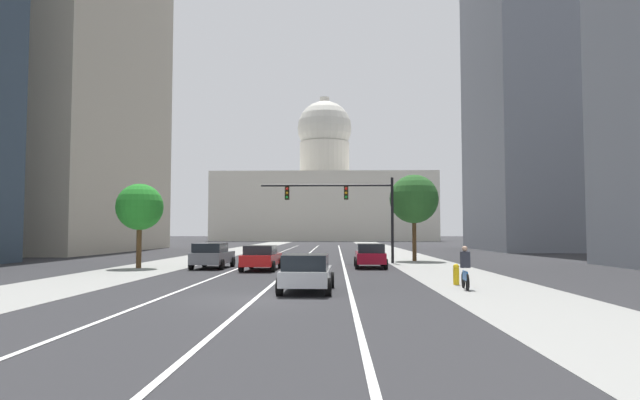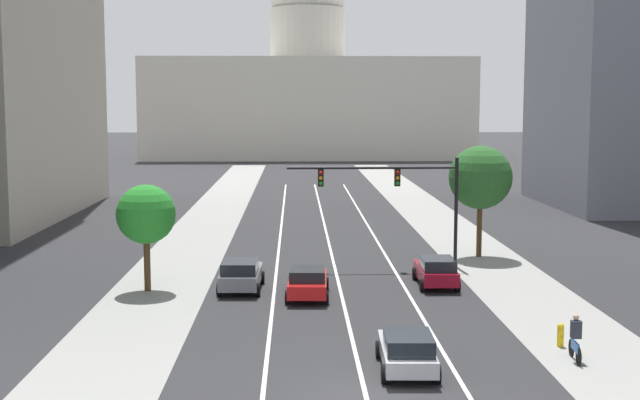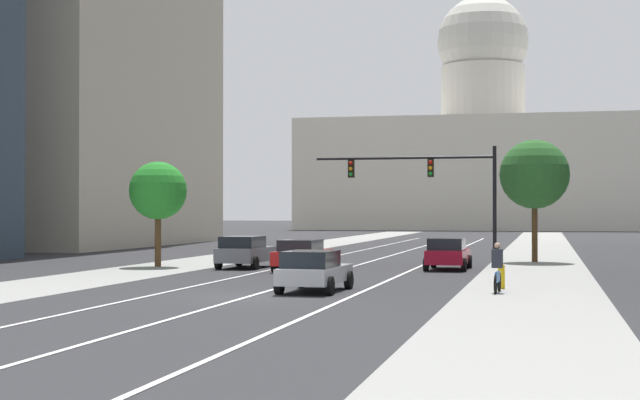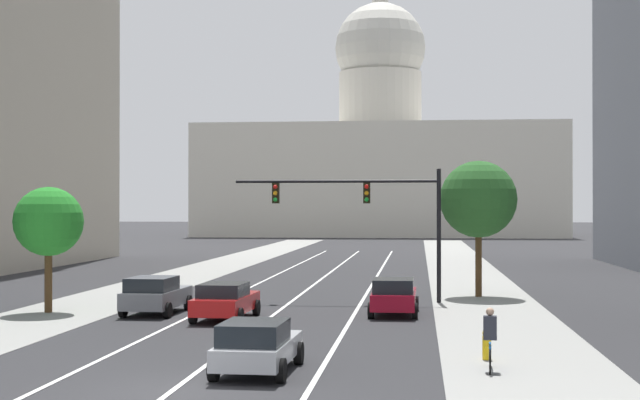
{
  "view_description": "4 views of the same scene",
  "coord_description": "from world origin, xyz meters",
  "px_view_note": "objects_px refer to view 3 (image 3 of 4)",
  "views": [
    {
      "loc": [
        2.71,
        -18.47,
        2.3
      ],
      "look_at": [
        1.48,
        25.78,
        4.83
      ],
      "focal_mm": 30.77,
      "sensor_mm": 36.0,
      "label": 1
    },
    {
      "loc": [
        -2.22,
        -26.22,
        9.27
      ],
      "look_at": [
        -0.56,
        30.34,
        2.79
      ],
      "focal_mm": 47.96,
      "sensor_mm": 36.0,
      "label": 2
    },
    {
      "loc": [
        9.46,
        -30.55,
        2.81
      ],
      "look_at": [
        -2.03,
        19.13,
        3.37
      ],
      "focal_mm": 54.98,
      "sensor_mm": 36.0,
      "label": 3
    },
    {
      "loc": [
        5.92,
        -22.12,
        4.47
      ],
      "look_at": [
        0.53,
        28.58,
        4.81
      ],
      "focal_mm": 52.26,
      "sensor_mm": 36.0,
      "label": 4
    }
  ],
  "objects_px": {
    "car_crimson": "(448,253)",
    "fire_hydrant": "(501,276)",
    "traffic_signal_mast": "(433,179)",
    "street_tree_near_left": "(158,191)",
    "street_tree_mid_right": "(535,175)",
    "car_silver": "(314,270)",
    "capitol_building": "(483,158)",
    "car_red": "(302,255)",
    "car_gray": "(246,251)",
    "cyclist": "(497,268)"
  },
  "relations": [
    {
      "from": "fire_hydrant",
      "to": "cyclist",
      "type": "distance_m",
      "value": 1.9
    },
    {
      "from": "car_gray",
      "to": "cyclist",
      "type": "bearing_deg",
      "value": -131.27
    },
    {
      "from": "traffic_signal_mast",
      "to": "street_tree_near_left",
      "type": "height_order",
      "value": "traffic_signal_mast"
    },
    {
      "from": "car_silver",
      "to": "street_tree_mid_right",
      "type": "relative_size",
      "value": 0.63
    },
    {
      "from": "street_tree_near_left",
      "to": "traffic_signal_mast",
      "type": "bearing_deg",
      "value": 23.71
    },
    {
      "from": "car_crimson",
      "to": "fire_hydrant",
      "type": "bearing_deg",
      "value": -164.01
    },
    {
      "from": "traffic_signal_mast",
      "to": "street_tree_near_left",
      "type": "distance_m",
      "value": 14.4
    },
    {
      "from": "car_silver",
      "to": "street_tree_mid_right",
      "type": "height_order",
      "value": "street_tree_mid_right"
    },
    {
      "from": "capitol_building",
      "to": "street_tree_mid_right",
      "type": "height_order",
      "value": "capitol_building"
    },
    {
      "from": "car_red",
      "to": "fire_hydrant",
      "type": "xyz_separation_m",
      "value": [
        9.52,
        -8.56,
        -0.3
      ]
    },
    {
      "from": "street_tree_near_left",
      "to": "fire_hydrant",
      "type": "bearing_deg",
      "value": -30.37
    },
    {
      "from": "car_red",
      "to": "capitol_building",
      "type": "bearing_deg",
      "value": 1.3
    },
    {
      "from": "street_tree_near_left",
      "to": "car_gray",
      "type": "bearing_deg",
      "value": -0.66
    },
    {
      "from": "car_red",
      "to": "cyclist",
      "type": "relative_size",
      "value": 2.63
    },
    {
      "from": "car_crimson",
      "to": "car_gray",
      "type": "bearing_deg",
      "value": 94.81
    },
    {
      "from": "capitol_building",
      "to": "car_gray",
      "type": "distance_m",
      "value": 106.66
    },
    {
      "from": "car_red",
      "to": "fire_hydrant",
      "type": "distance_m",
      "value": 12.81
    },
    {
      "from": "street_tree_near_left",
      "to": "car_crimson",
      "type": "bearing_deg",
      "value": 2.61
    },
    {
      "from": "cyclist",
      "to": "car_crimson",
      "type": "bearing_deg",
      "value": 17.17
    },
    {
      "from": "car_gray",
      "to": "street_tree_mid_right",
      "type": "height_order",
      "value": "street_tree_mid_right"
    },
    {
      "from": "car_silver",
      "to": "street_tree_near_left",
      "type": "height_order",
      "value": "street_tree_near_left"
    },
    {
      "from": "traffic_signal_mast",
      "to": "street_tree_near_left",
      "type": "relative_size",
      "value": 1.82
    },
    {
      "from": "car_crimson",
      "to": "cyclist",
      "type": "bearing_deg",
      "value": -166.37
    },
    {
      "from": "capitol_building",
      "to": "car_silver",
      "type": "relative_size",
      "value": 12.79
    },
    {
      "from": "capitol_building",
      "to": "car_red",
      "type": "relative_size",
      "value": 11.88
    },
    {
      "from": "fire_hydrant",
      "to": "street_tree_mid_right",
      "type": "distance_m",
      "value": 19.52
    },
    {
      "from": "capitol_building",
      "to": "car_silver",
      "type": "bearing_deg",
      "value": -89.22
    },
    {
      "from": "fire_hydrant",
      "to": "traffic_signal_mast",
      "type": "bearing_deg",
      "value": 104.87
    },
    {
      "from": "traffic_signal_mast",
      "to": "street_tree_near_left",
      "type": "xyz_separation_m",
      "value": [
        -13.17,
        -5.78,
        -0.69
      ]
    },
    {
      "from": "car_gray",
      "to": "street_tree_near_left",
      "type": "relative_size",
      "value": 0.82
    },
    {
      "from": "car_silver",
      "to": "car_red",
      "type": "relative_size",
      "value": 0.93
    },
    {
      "from": "car_crimson",
      "to": "street_tree_near_left",
      "type": "distance_m",
      "value": 14.76
    },
    {
      "from": "fire_hydrant",
      "to": "street_tree_near_left",
      "type": "xyz_separation_m",
      "value": [
        -17.41,
        10.2,
        3.33
      ]
    },
    {
      "from": "cyclist",
      "to": "car_silver",
      "type": "bearing_deg",
      "value": 103.63
    },
    {
      "from": "cyclist",
      "to": "street_tree_near_left",
      "type": "distance_m",
      "value": 21.34
    },
    {
      "from": "fire_hydrant",
      "to": "car_red",
      "type": "bearing_deg",
      "value": 138.04
    },
    {
      "from": "traffic_signal_mast",
      "to": "capitol_building",
      "type": "bearing_deg",
      "value": 92.08
    },
    {
      "from": "car_silver",
      "to": "car_gray",
      "type": "bearing_deg",
      "value": 28.42
    },
    {
      "from": "traffic_signal_mast",
      "to": "cyclist",
      "type": "bearing_deg",
      "value": -76.77
    },
    {
      "from": "car_red",
      "to": "cyclist",
      "type": "xyz_separation_m",
      "value": [
        9.47,
        -10.42,
        0.09
      ]
    },
    {
      "from": "car_crimson",
      "to": "fire_hydrant",
      "type": "relative_size",
      "value": 4.67
    },
    {
      "from": "car_silver",
      "to": "street_tree_near_left",
      "type": "relative_size",
      "value": 0.8
    },
    {
      "from": "car_crimson",
      "to": "traffic_signal_mast",
      "type": "height_order",
      "value": "traffic_signal_mast"
    },
    {
      "from": "street_tree_near_left",
      "to": "car_silver",
      "type": "bearing_deg",
      "value": -49.55
    },
    {
      "from": "street_tree_mid_right",
      "to": "traffic_signal_mast",
      "type": "bearing_deg",
      "value": -149.83
    },
    {
      "from": "capitol_building",
      "to": "street_tree_near_left",
      "type": "relative_size",
      "value": 10.18
    },
    {
      "from": "capitol_building",
      "to": "street_tree_near_left",
      "type": "distance_m",
      "value": 106.68
    },
    {
      "from": "car_silver",
      "to": "car_gray",
      "type": "xyz_separation_m",
      "value": [
        -6.54,
        13.04,
        0.06
      ]
    },
    {
      "from": "car_gray",
      "to": "capitol_building",
      "type": "bearing_deg",
      "value": -0.64
    },
    {
      "from": "street_tree_mid_right",
      "to": "car_silver",
      "type": "bearing_deg",
      "value": -108.24
    }
  ]
}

